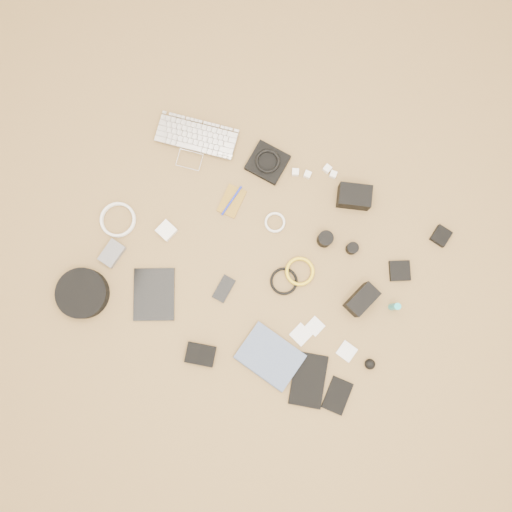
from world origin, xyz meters
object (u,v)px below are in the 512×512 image
(laptop, at_px, (194,147))
(paperback, at_px, (257,375))
(dslr_camera, at_px, (354,197))
(headphone_case, at_px, (83,293))
(phone, at_px, (224,289))
(tablet, at_px, (154,294))

(laptop, bearing_deg, paperback, -59.38)
(dslr_camera, relative_size, headphone_case, 0.65)
(laptop, bearing_deg, phone, -62.84)
(tablet, bearing_deg, phone, 3.95)
(tablet, height_order, paperback, paperback)
(laptop, height_order, phone, laptop)
(laptop, bearing_deg, dslr_camera, -3.52)
(tablet, bearing_deg, headphone_case, 178.82)
(phone, xyz_separation_m, headphone_case, (-0.56, -0.24, 0.03))
(laptop, distance_m, headphone_case, 0.81)
(laptop, xyz_separation_m, tablet, (0.09, -0.68, -0.01))
(headphone_case, bearing_deg, phone, 23.19)
(tablet, xyz_separation_m, paperback, (0.54, -0.16, 0.01))
(phone, bearing_deg, tablet, -146.60)
(headphone_case, relative_size, paperback, 0.87)
(dslr_camera, relative_size, phone, 1.26)
(tablet, bearing_deg, dslr_camera, 25.41)
(dslr_camera, distance_m, phone, 0.70)
(phone, bearing_deg, laptop, 131.25)
(tablet, bearing_deg, laptop, 75.55)
(headphone_case, bearing_deg, laptop, 75.93)
(dslr_camera, distance_m, headphone_case, 1.25)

